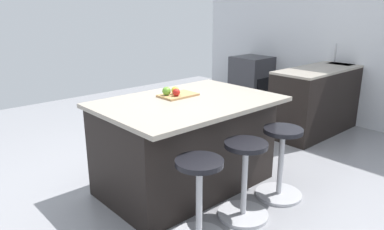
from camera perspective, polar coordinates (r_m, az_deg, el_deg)
The scene contains 12 objects.
ground_plane at distance 3.94m, azimuth -1.77°, elevation -9.68°, with size 8.17×8.17×0.00m, color gray.
interior_partition_left at distance 6.05m, azimuth 22.05°, elevation 12.97°, with size 0.12×5.24×2.95m.
sink_cabinet at distance 5.80m, azimuth 20.96°, elevation 2.87°, with size 2.32×0.60×1.20m.
oven_range at distance 6.60m, azimuth 9.30°, elevation 5.16°, with size 0.60×0.61×0.89m.
kitchen_island at distance 3.58m, azimuth -1.05°, elevation -4.44°, with size 1.67×1.16×0.90m.
stool_by_window at distance 3.54m, azimuth 13.73°, elevation -7.61°, with size 0.44×0.44×0.68m.
stool_middle at distance 3.15m, azimuth 8.20°, elevation -10.41°, with size 0.44×0.44×0.68m.
stool_near_camera at distance 2.82m, azimuth 1.11°, elevation -13.80°, with size 0.44×0.44×0.68m.
cutting_board at distance 3.56m, azimuth -2.20°, elevation 3.13°, with size 0.36×0.24×0.02m, color tan.
apple_red at distance 3.47m, azimuth -2.48°, elevation 3.58°, with size 0.07×0.07×0.07m, color red.
apple_green at distance 3.51m, azimuth -4.05°, elevation 3.77°, with size 0.08×0.08×0.08m, color #609E2D.
apple_yellow at distance 3.55m, azimuth -2.66°, elevation 3.89°, with size 0.07×0.07×0.07m, color gold.
Camera 1 is at (2.27, 2.70, 1.76)m, focal length 34.01 mm.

